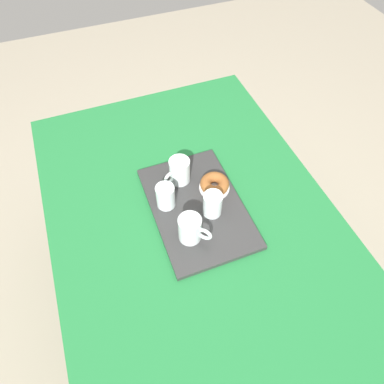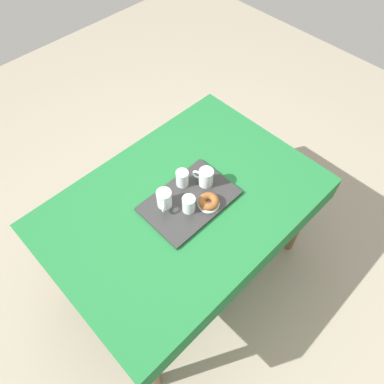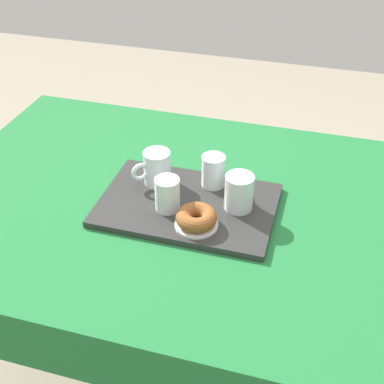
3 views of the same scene
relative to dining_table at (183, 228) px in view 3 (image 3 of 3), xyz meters
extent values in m
plane|color=gray|center=(0.00, 0.00, -0.68)|extent=(6.00, 6.00, 0.00)
cube|color=#1E6B33|center=(0.00, 0.00, 0.08)|extent=(1.43, 1.00, 0.03)
cube|color=#1E6B33|center=(0.00, -0.49, -0.01)|extent=(1.43, 0.01, 0.14)
cube|color=#1E6B33|center=(0.00, 0.49, -0.01)|extent=(1.43, 0.01, 0.14)
cylinder|color=brown|center=(-0.62, 0.41, -0.31)|extent=(0.06, 0.06, 0.74)
cylinder|color=brown|center=(0.62, 0.41, -0.31)|extent=(0.06, 0.06, 0.74)
cube|color=#2D2D2D|center=(0.02, -0.02, 0.11)|extent=(0.47, 0.32, 0.02)
cylinder|color=silver|center=(0.16, -0.01, 0.17)|extent=(0.08, 0.08, 0.10)
cylinder|color=#84380F|center=(0.16, -0.01, 0.16)|extent=(0.07, 0.07, 0.07)
torus|color=silver|center=(0.14, 0.04, 0.17)|extent=(0.03, 0.05, 0.05)
cylinder|color=silver|center=(-0.09, 0.04, 0.17)|extent=(0.08, 0.08, 0.10)
cylinder|color=#84380F|center=(-0.09, 0.04, 0.16)|extent=(0.07, 0.07, 0.07)
torus|color=silver|center=(-0.12, 0.01, 0.17)|extent=(0.05, 0.05, 0.05)
cylinder|color=silver|center=(0.07, 0.08, 0.16)|extent=(0.07, 0.07, 0.09)
cylinder|color=silver|center=(0.07, 0.08, 0.15)|extent=(0.06, 0.06, 0.05)
cylinder|color=silver|center=(-0.02, -0.06, 0.16)|extent=(0.07, 0.07, 0.09)
cylinder|color=silver|center=(-0.02, -0.06, 0.15)|extent=(0.06, 0.06, 0.06)
cylinder|color=white|center=(0.07, -0.11, 0.12)|extent=(0.11, 0.11, 0.01)
torus|color=brown|center=(0.07, -0.11, 0.14)|extent=(0.11, 0.11, 0.04)
camera|label=1|loc=(-0.64, 0.24, 1.14)|focal=32.56mm
camera|label=2|loc=(-0.71, -0.79, 1.65)|focal=33.99mm
camera|label=3|loc=(0.35, -1.11, 0.98)|focal=49.12mm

